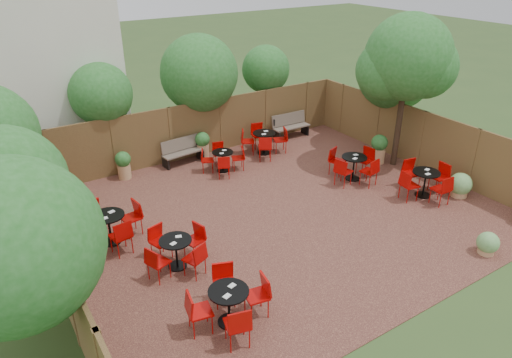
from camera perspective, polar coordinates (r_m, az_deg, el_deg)
ground at (r=13.56m, az=2.47°, el=-4.20°), size 80.00×80.00×0.00m
courtyard_paving at (r=13.55m, az=2.47°, el=-4.16°), size 12.00×10.00×0.02m
fence_back at (r=17.05m, az=-7.20°, el=5.98°), size 12.00×0.08×2.00m
fence_left at (r=11.20m, az=-23.72°, el=-7.94°), size 0.08×10.00×2.00m
fence_right at (r=16.99m, az=19.41°, el=4.56°), size 0.08×10.00×2.00m
neighbour_building at (r=17.87m, az=-25.82°, el=14.58°), size 5.00×4.00×8.00m
overhang_foliage at (r=13.40m, az=-9.29°, el=8.16°), size 16.08×10.88×2.78m
courtyard_tree at (r=16.12m, az=17.93°, el=13.35°), size 2.88×2.80×5.11m
park_bench_left at (r=16.62m, az=-8.98°, el=3.39°), size 1.50×0.62×0.90m
park_bench_right at (r=18.83m, az=4.17°, el=6.53°), size 1.56×0.55×0.95m
bistro_tables at (r=13.49m, az=1.12°, el=-2.00°), size 10.54×8.58×0.95m
planters at (r=15.68m, az=-6.35°, el=2.39°), size 10.96×4.31×1.04m
low_shrubs at (r=14.75m, az=25.53°, el=-2.82°), size 2.65×2.88×0.74m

